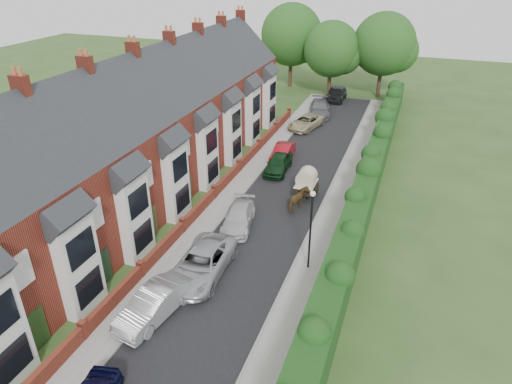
# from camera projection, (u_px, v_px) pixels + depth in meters

# --- Properties ---
(ground) EXTENTS (140.00, 140.00, 0.00)m
(ground) POSITION_uv_depth(u_px,v_px,m) (228.00, 298.00, 24.52)
(ground) COLOR #2D4C1E
(ground) RESTS_ON ground
(road) EXTENTS (6.00, 58.00, 0.02)m
(road) POSITION_uv_depth(u_px,v_px,m) (280.00, 203.00, 33.81)
(road) COLOR black
(road) RESTS_ON ground
(pavement_hedge_side) EXTENTS (2.20, 58.00, 0.12)m
(pavement_hedge_side) POSITION_uv_depth(u_px,v_px,m) (335.00, 212.00, 32.55)
(pavement_hedge_side) COLOR gray
(pavement_hedge_side) RESTS_ON ground
(pavement_house_side) EXTENTS (1.70, 58.00, 0.12)m
(pavement_house_side) POSITION_uv_depth(u_px,v_px,m) (232.00, 194.00, 34.94)
(pavement_house_side) COLOR gray
(pavement_house_side) RESTS_ON ground
(kerb_hedge_side) EXTENTS (0.18, 58.00, 0.13)m
(kerb_hedge_side) POSITION_uv_depth(u_px,v_px,m) (320.00, 209.00, 32.86)
(kerb_hedge_side) COLOR gray
(kerb_hedge_side) RESTS_ON ground
(kerb_house_side) EXTENTS (0.18, 58.00, 0.13)m
(kerb_house_side) POSITION_uv_depth(u_px,v_px,m) (242.00, 196.00, 34.70)
(kerb_house_side) COLOR gray
(kerb_house_side) RESTS_ON ground
(hedge) EXTENTS (2.10, 58.00, 2.85)m
(hedge) POSITION_uv_depth(u_px,v_px,m) (362.00, 197.00, 31.29)
(hedge) COLOR black
(hedge) RESTS_ON ground
(terrace_row) EXTENTS (9.05, 40.50, 11.50)m
(terrace_row) POSITION_uv_depth(u_px,v_px,m) (145.00, 134.00, 33.99)
(terrace_row) COLOR maroon
(terrace_row) RESTS_ON ground
(garden_wall_row) EXTENTS (0.35, 40.35, 1.10)m
(garden_wall_row) POSITION_uv_depth(u_px,v_px,m) (214.00, 193.00, 34.22)
(garden_wall_row) COLOR maroon
(garden_wall_row) RESTS_ON ground
(lamppost) EXTENTS (0.32, 0.32, 5.16)m
(lamppost) POSITION_uv_depth(u_px,v_px,m) (311.00, 221.00, 25.28)
(lamppost) COLOR black
(lamppost) RESTS_ON ground
(tree_far_left) EXTENTS (7.14, 6.80, 9.29)m
(tree_far_left) POSITION_uv_depth(u_px,v_px,m) (334.00, 51.00, 55.95)
(tree_far_left) COLOR #332316
(tree_far_left) RESTS_ON ground
(tree_far_right) EXTENTS (7.98, 7.60, 10.31)m
(tree_far_right) POSITION_uv_depth(u_px,v_px,m) (387.00, 46.00, 55.51)
(tree_far_right) COLOR #332316
(tree_far_right) RESTS_ON ground
(tree_far_back) EXTENTS (8.40, 8.00, 10.82)m
(tree_far_back) POSITION_uv_depth(u_px,v_px,m) (295.00, 36.00, 59.80)
(tree_far_back) COLOR #332316
(tree_far_back) RESTS_ON ground
(car_silver_a) EXTENTS (2.44, 4.93, 1.55)m
(car_silver_a) POSITION_uv_depth(u_px,v_px,m) (154.00, 304.00, 23.01)
(car_silver_a) COLOR #9B9CA0
(car_silver_a) RESTS_ON ground
(car_silver_b) EXTENTS (2.85, 5.79, 1.58)m
(car_silver_b) POSITION_uv_depth(u_px,v_px,m) (202.00, 263.00, 25.98)
(car_silver_b) COLOR #A9ACB1
(car_silver_b) RESTS_ON ground
(car_white) EXTENTS (2.68, 4.81, 1.32)m
(car_white) POSITION_uv_depth(u_px,v_px,m) (238.00, 218.00, 30.69)
(car_white) COLOR #BEBEBE
(car_white) RESTS_ON ground
(car_green) EXTENTS (1.97, 4.44, 1.48)m
(car_green) POSITION_uv_depth(u_px,v_px,m) (278.00, 163.00, 38.32)
(car_green) COLOR black
(car_green) RESTS_ON ground
(car_red) EXTENTS (1.49, 4.11, 1.35)m
(car_red) POSITION_uv_depth(u_px,v_px,m) (283.00, 152.00, 40.58)
(car_red) COLOR maroon
(car_red) RESTS_ON ground
(car_beige) EXTENTS (3.42, 5.29, 1.36)m
(car_beige) POSITION_uv_depth(u_px,v_px,m) (306.00, 122.00, 47.69)
(car_beige) COLOR tan
(car_beige) RESTS_ON ground
(car_grey) EXTENTS (3.28, 5.65, 1.54)m
(car_grey) POSITION_uv_depth(u_px,v_px,m) (320.00, 108.00, 51.72)
(car_grey) COLOR slate
(car_grey) RESTS_ON ground
(car_black) EXTENTS (1.90, 4.71, 1.60)m
(car_black) POSITION_uv_depth(u_px,v_px,m) (337.00, 94.00, 56.70)
(car_black) COLOR black
(car_black) RESTS_ON ground
(horse) EXTENTS (1.31, 2.12, 1.67)m
(horse) POSITION_uv_depth(u_px,v_px,m) (299.00, 200.00, 32.45)
(horse) COLOR brown
(horse) RESTS_ON ground
(horse_cart) EXTENTS (1.48, 3.28, 2.37)m
(horse_cart) POSITION_uv_depth(u_px,v_px,m) (306.00, 181.00, 33.98)
(horse_cart) COLOR black
(horse_cart) RESTS_ON ground
(car_extra_far) EXTENTS (1.84, 4.40, 1.49)m
(car_extra_far) POSITION_uv_depth(u_px,v_px,m) (335.00, 92.00, 57.59)
(car_extra_far) COLOR black
(car_extra_far) RESTS_ON ground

